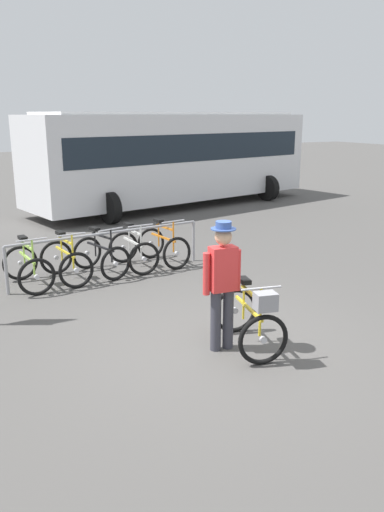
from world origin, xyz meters
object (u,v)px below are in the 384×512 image
(featured_bicycle, at_px, (251,318))
(bus_distant, at_px, (175,154))
(racked_bike_yellow, at_px, (66,262))
(racked_bike_white, at_px, (133,251))
(racked_bike_black, at_px, (101,256))
(racked_bike_lime, at_px, (28,268))
(racked_bike_orange, at_px, (163,246))
(person_with_featured_bike, at_px, (223,281))

(featured_bicycle, bearing_deg, bus_distant, 68.73)
(racked_bike_yellow, distance_m, racked_bike_white, 1.40)
(racked_bike_yellow, xyz_separation_m, racked_bike_black, (0.70, 0.06, -0.00))
(racked_bike_white, bearing_deg, racked_bike_lime, -174.74)
(racked_bike_black, bearing_deg, racked_bike_yellow, -174.74)
(racked_bike_white, relative_size, racked_bike_orange, 0.95)
(racked_bike_white, bearing_deg, bus_distant, 57.28)
(racked_bike_orange, relative_size, featured_bicycle, 0.95)
(racked_bike_black, relative_size, person_with_featured_bike, 0.72)
(racked_bike_lime, bearing_deg, person_with_featured_bike, -65.25)
(racked_bike_lime, xyz_separation_m, bus_distant, (6.13, 6.48, 1.37))
(racked_bike_lime, bearing_deg, bus_distant, 46.59)
(racked_bike_lime, height_order, racked_bike_white, same)
(racked_bike_lime, distance_m, racked_bike_orange, 2.80)
(racked_bike_yellow, xyz_separation_m, racked_bike_orange, (2.09, 0.19, -0.00))
(racked_bike_yellow, bearing_deg, racked_bike_orange, 5.26)
(racked_bike_lime, bearing_deg, racked_bike_yellow, 5.26)
(racked_bike_black, xyz_separation_m, racked_bike_orange, (1.39, 0.13, 0.00))
(featured_bicycle, distance_m, person_with_featured_bike, 0.63)
(racked_bike_lime, height_order, racked_bike_black, same)
(racked_bike_white, height_order, featured_bicycle, same)
(racked_bike_white, distance_m, person_with_featured_bike, 4.03)
(racked_bike_yellow, distance_m, racked_bike_orange, 2.10)
(racked_bike_lime, relative_size, bus_distant, 0.11)
(bus_distant, bearing_deg, racked_bike_lime, -133.41)
(racked_bike_white, height_order, bus_distant, bus_distant)
(racked_bike_yellow, bearing_deg, person_with_featured_bike, -74.78)
(racked_bike_yellow, relative_size, racked_bike_orange, 0.99)
(racked_bike_yellow, relative_size, racked_bike_white, 1.04)
(racked_bike_white, bearing_deg, person_with_featured_bike, -94.99)
(racked_bike_yellow, xyz_separation_m, featured_bicycle, (1.36, -4.06, 0.08))
(racked_bike_yellow, relative_size, bus_distant, 0.11)
(racked_bike_orange, distance_m, featured_bicycle, 4.32)
(featured_bicycle, height_order, bus_distant, bus_distant)
(racked_bike_lime, distance_m, racked_bike_yellow, 0.70)
(racked_bike_black, distance_m, featured_bicycle, 4.18)
(racked_bike_black, distance_m, bus_distant, 8.04)
(racked_bike_black, relative_size, bus_distant, 0.12)
(racked_bike_orange, bearing_deg, racked_bike_white, -174.74)
(bus_distant, bearing_deg, racked_bike_white, -122.72)
(racked_bike_orange, bearing_deg, bus_distant, 61.75)
(person_with_featured_bike, bearing_deg, racked_bike_orange, 75.51)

